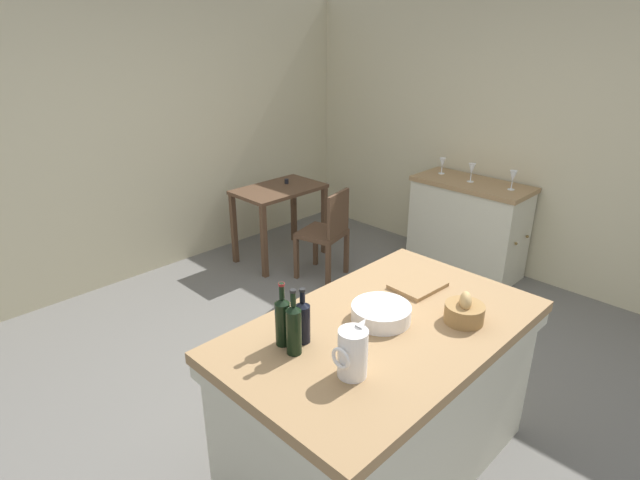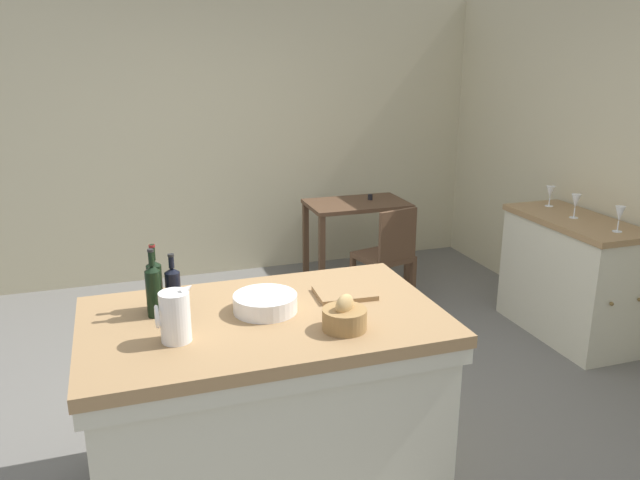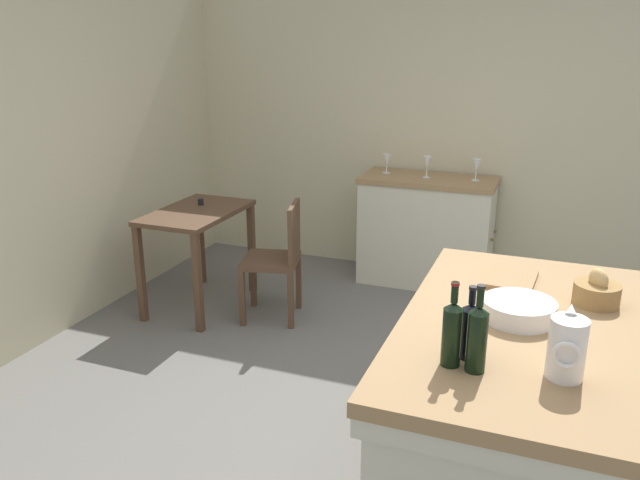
{
  "view_description": "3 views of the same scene",
  "coord_description": "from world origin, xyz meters",
  "px_view_note": "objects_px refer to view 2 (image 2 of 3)",
  "views": [
    {
      "loc": [
        -2.14,
        -1.98,
        2.32
      ],
      "look_at": [
        0.24,
        0.37,
        0.91
      ],
      "focal_mm": 28.79,
      "sensor_mm": 36.0,
      "label": 1
    },
    {
      "loc": [
        -0.94,
        -3.34,
        2.13
      ],
      "look_at": [
        0.25,
        0.24,
        0.97
      ],
      "focal_mm": 35.43,
      "sensor_mm": 36.0,
      "label": 2
    },
    {
      "loc": [
        -2.91,
        -0.72,
        2.08
      ],
      "look_at": [
        0.09,
        0.44,
        1.02
      ],
      "focal_mm": 36.07,
      "sensor_mm": 36.0,
      "label": 3
    }
  ],
  "objects_px": {
    "bread_basket": "(344,317)",
    "wine_glass_far_left": "(620,214)",
    "wine_bottle_dark": "(173,288)",
    "wine_glass_left": "(576,202)",
    "wash_bowl": "(265,303)",
    "wine_bottle_green": "(154,289)",
    "wine_bottle_amber": "(155,283)",
    "wooden_chair": "(388,255)",
    "wine_glass_middle": "(550,193)",
    "island_table": "(265,395)",
    "writing_desk": "(357,216)",
    "side_cabinet": "(570,277)",
    "cutting_board": "(345,293)",
    "pitcher": "(175,316)"
  },
  "relations": [
    {
      "from": "wooden_chair",
      "to": "wine_bottle_amber",
      "type": "height_order",
      "value": "wine_bottle_amber"
    },
    {
      "from": "wash_bowl",
      "to": "bread_basket",
      "type": "relative_size",
      "value": 1.53
    },
    {
      "from": "wine_bottle_dark",
      "to": "wine_glass_far_left",
      "type": "height_order",
      "value": "wine_bottle_dark"
    },
    {
      "from": "wine_glass_left",
      "to": "wash_bowl",
      "type": "bearing_deg",
      "value": -159.77
    },
    {
      "from": "island_table",
      "to": "cutting_board",
      "type": "height_order",
      "value": "cutting_board"
    },
    {
      "from": "pitcher",
      "to": "bread_basket",
      "type": "xyz_separation_m",
      "value": [
        0.73,
        -0.12,
        -0.06
      ]
    },
    {
      "from": "side_cabinet",
      "to": "wash_bowl",
      "type": "bearing_deg",
      "value": -160.24
    },
    {
      "from": "island_table",
      "to": "side_cabinet",
      "type": "xyz_separation_m",
      "value": [
        2.59,
        0.97,
        -0.03
      ]
    },
    {
      "from": "wine_bottle_green",
      "to": "wine_glass_middle",
      "type": "relative_size",
      "value": 2.05
    },
    {
      "from": "cutting_board",
      "to": "wine_glass_middle",
      "type": "distance_m",
      "value": 2.5
    },
    {
      "from": "wooden_chair",
      "to": "wine_glass_far_left",
      "type": "relative_size",
      "value": 5.04
    },
    {
      "from": "bread_basket",
      "to": "wine_bottle_green",
      "type": "height_order",
      "value": "wine_bottle_green"
    },
    {
      "from": "wooden_chair",
      "to": "wash_bowl",
      "type": "distance_m",
      "value": 2.36
    },
    {
      "from": "island_table",
      "to": "wash_bowl",
      "type": "height_order",
      "value": "wash_bowl"
    },
    {
      "from": "wine_bottle_dark",
      "to": "wine_glass_middle",
      "type": "relative_size",
      "value": 1.77
    },
    {
      "from": "side_cabinet",
      "to": "wine_glass_left",
      "type": "xyz_separation_m",
      "value": [
        -0.01,
        0.02,
        0.58
      ]
    },
    {
      "from": "side_cabinet",
      "to": "wine_glass_far_left",
      "type": "height_order",
      "value": "wine_glass_far_left"
    },
    {
      "from": "bread_basket",
      "to": "wine_glass_far_left",
      "type": "xyz_separation_m",
      "value": [
        2.3,
        0.86,
        0.07
      ]
    },
    {
      "from": "bread_basket",
      "to": "wine_bottle_green",
      "type": "distance_m",
      "value": 0.9
    },
    {
      "from": "bread_basket",
      "to": "wine_glass_far_left",
      "type": "bearing_deg",
      "value": 20.4
    },
    {
      "from": "side_cabinet",
      "to": "wine_bottle_dark",
      "type": "distance_m",
      "value": 3.13
    },
    {
      "from": "side_cabinet",
      "to": "wine_glass_middle",
      "type": "distance_m",
      "value": 0.68
    },
    {
      "from": "wine_bottle_amber",
      "to": "wine_bottle_green",
      "type": "distance_m",
      "value": 0.09
    },
    {
      "from": "wine_bottle_dark",
      "to": "wine_glass_left",
      "type": "distance_m",
      "value": 3.07
    },
    {
      "from": "island_table",
      "to": "side_cabinet",
      "type": "height_order",
      "value": "side_cabinet"
    },
    {
      "from": "cutting_board",
      "to": "island_table",
      "type": "bearing_deg",
      "value": -165.82
    },
    {
      "from": "writing_desk",
      "to": "wine_bottle_green",
      "type": "height_order",
      "value": "wine_bottle_green"
    },
    {
      "from": "wine_bottle_amber",
      "to": "side_cabinet",
      "type": "bearing_deg",
      "value": 13.32
    },
    {
      "from": "island_table",
      "to": "writing_desk",
      "type": "height_order",
      "value": "island_table"
    },
    {
      "from": "wash_bowl",
      "to": "wine_glass_middle",
      "type": "bearing_deg",
      "value": 26.43
    },
    {
      "from": "island_table",
      "to": "wine_glass_far_left",
      "type": "relative_size",
      "value": 9.48
    },
    {
      "from": "island_table",
      "to": "wine_glass_left",
      "type": "relative_size",
      "value": 9.44
    },
    {
      "from": "wine_bottle_amber",
      "to": "island_table",
      "type": "bearing_deg",
      "value": -27.28
    },
    {
      "from": "side_cabinet",
      "to": "writing_desk",
      "type": "relative_size",
      "value": 1.25
    },
    {
      "from": "pitcher",
      "to": "island_table",
      "type": "bearing_deg",
      "value": 19.28
    },
    {
      "from": "wine_bottle_dark",
      "to": "wine_bottle_green",
      "type": "distance_m",
      "value": 0.1
    },
    {
      "from": "bread_basket",
      "to": "cutting_board",
      "type": "distance_m",
      "value": 0.41
    },
    {
      "from": "cutting_board",
      "to": "wine_glass_left",
      "type": "xyz_separation_m",
      "value": [
        2.13,
        0.87,
        0.12
      ]
    },
    {
      "from": "wine_bottle_dark",
      "to": "wine_glass_left",
      "type": "bearing_deg",
      "value": 15.02
    },
    {
      "from": "island_table",
      "to": "bread_basket",
      "type": "relative_size",
      "value": 8.38
    },
    {
      "from": "writing_desk",
      "to": "bread_basket",
      "type": "xyz_separation_m",
      "value": [
        -1.16,
        -2.77,
        0.33
      ]
    },
    {
      "from": "wash_bowl",
      "to": "wine_bottle_amber",
      "type": "bearing_deg",
      "value": 158.0
    },
    {
      "from": "wine_bottle_dark",
      "to": "wine_bottle_amber",
      "type": "relative_size",
      "value": 0.88
    },
    {
      "from": "pitcher",
      "to": "wine_glass_far_left",
      "type": "relative_size",
      "value": 1.5
    },
    {
      "from": "wooden_chair",
      "to": "cutting_board",
      "type": "height_order",
      "value": "cutting_board"
    },
    {
      "from": "cutting_board",
      "to": "wine_bottle_dark",
      "type": "relative_size",
      "value": 1.02
    },
    {
      "from": "writing_desk",
      "to": "wine_glass_far_left",
      "type": "xyz_separation_m",
      "value": [
        1.14,
        -1.92,
        0.4
      ]
    },
    {
      "from": "wine_bottle_amber",
      "to": "wine_glass_far_left",
      "type": "distance_m",
      "value": 3.1
    },
    {
      "from": "side_cabinet",
      "to": "wine_glass_left",
      "type": "height_order",
      "value": "wine_glass_left"
    },
    {
      "from": "island_table",
      "to": "wooden_chair",
      "type": "bearing_deg",
      "value": 51.11
    }
  ]
}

